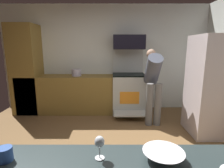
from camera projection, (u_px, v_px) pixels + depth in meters
ground_plane at (102, 161)px, 2.53m from camera, size 5.20×4.80×0.02m
wall_back at (107, 58)px, 4.55m from camera, size 5.20×0.12×2.60m
lower_cabinet_run at (70, 94)px, 4.37m from camera, size 2.40×0.60×0.90m
cabinet_column at (27, 70)px, 4.25m from camera, size 0.60×0.60×2.10m
oven_range at (128, 92)px, 4.35m from camera, size 0.76×0.99×1.53m
microwave at (129, 42)px, 4.20m from camera, size 0.74×0.38×0.33m
refrigerator at (217, 86)px, 3.18m from camera, size 0.90×0.76×1.79m
person_cook at (153, 80)px, 3.65m from camera, size 0.31×0.65×1.54m
mixing_bowl_large at (163, 156)px, 1.09m from camera, size 0.25×0.25×0.06m
wine_glass_mid at (100, 143)px, 1.09m from camera, size 0.06×0.06×0.15m
mug_tea at (5, 154)px, 1.08m from camera, size 0.09×0.09×0.09m
stock_pot at (77, 72)px, 4.26m from camera, size 0.23×0.23×0.17m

